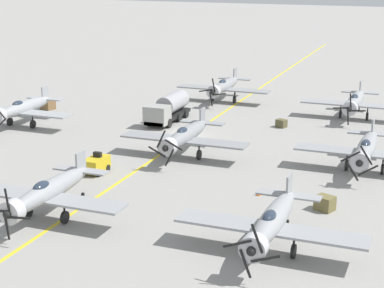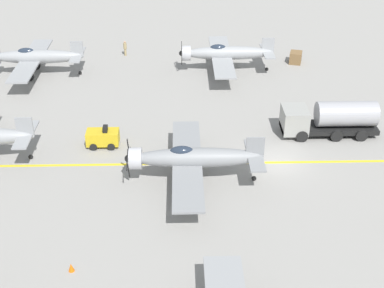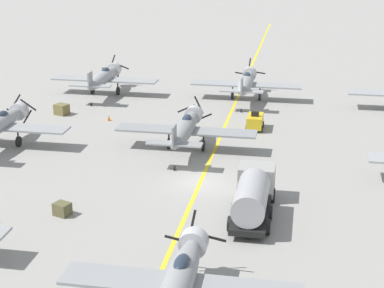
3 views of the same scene
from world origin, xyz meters
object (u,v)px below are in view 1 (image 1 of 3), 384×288
at_px(airplane_near_center, 224,86).
at_px(traffic_cone, 259,192).
at_px(supply_crate_mid_lane, 325,203).
at_px(airplane_near_left, 355,101).
at_px(fuel_tanker, 168,109).
at_px(airplane_mid_center, 185,136).
at_px(airplane_mid_right, 22,108).
at_px(supply_crate_by_tanker, 48,104).
at_px(tow_tractor, 96,164).
at_px(airplane_mid_left, 366,149).
at_px(supply_crate_outboard, 281,123).
at_px(airplane_far_left, 272,222).
at_px(airplane_far_center, 48,192).

relative_size(airplane_near_center, traffic_cone, 21.82).
relative_size(supply_crate_mid_lane, traffic_cone, 2.35).
bearing_deg(airplane_near_left, fuel_tanker, 21.82).
bearing_deg(airplane_near_left, airplane_near_center, -14.33).
height_order(airplane_near_left, airplane_near_center, airplane_near_left).
height_order(airplane_mid_center, airplane_mid_right, airplane_mid_center).
height_order(airplane_near_center, traffic_cone, airplane_near_center).
height_order(airplane_mid_right, supply_crate_by_tanker, airplane_mid_right).
bearing_deg(tow_tractor, airplane_mid_left, -157.34).
relative_size(tow_tractor, supply_crate_by_tanker, 1.73).
bearing_deg(supply_crate_by_tanker, airplane_near_left, -166.04).
xyz_separation_m(fuel_tanker, traffic_cone, (-15.85, 18.93, -1.24)).
relative_size(tow_tractor, supply_crate_outboard, 2.51).
relative_size(airplane_mid_center, supply_crate_mid_lane, 9.30).
bearing_deg(airplane_mid_right, airplane_far_left, 148.46).
distance_m(fuel_tanker, supply_crate_outboard, 12.71).
xyz_separation_m(airplane_near_left, airplane_near_center, (16.79, -3.20, 0.00)).
height_order(fuel_tanker, supply_crate_by_tanker, fuel_tanker).
distance_m(airplane_far_center, airplane_near_center, 41.13).
relative_size(fuel_tanker, tow_tractor, 3.08).
bearing_deg(airplane_far_center, supply_crate_outboard, -107.36).
xyz_separation_m(airplane_far_center, airplane_mid_right, (17.29, -21.09, 0.00)).
xyz_separation_m(airplane_near_left, tow_tractor, (17.80, 27.89, -1.22)).
bearing_deg(fuel_tanker, airplane_far_center, 96.68).
distance_m(airplane_far_center, supply_crate_by_tanker, 35.05).
distance_m(airplane_near_left, supply_crate_by_tanker, 36.46).
height_order(fuel_tanker, supply_crate_mid_lane, fuel_tanker).
bearing_deg(supply_crate_by_tanker, fuel_tanker, 178.76).
height_order(airplane_mid_left, tow_tractor, airplane_mid_left).
distance_m(tow_tractor, traffic_cone, 14.38).
xyz_separation_m(supply_crate_mid_lane, traffic_cone, (5.31, -1.18, -0.26)).
xyz_separation_m(airplane_mid_center, supply_crate_mid_lane, (-14.37, 8.46, -1.47)).
height_order(airplane_near_left, fuel_tanker, airplane_near_left).
xyz_separation_m(airplane_near_center, tow_tractor, (1.01, 31.09, -1.22)).
xyz_separation_m(airplane_far_center, airplane_far_left, (-15.91, -0.51, 0.00)).
distance_m(airplane_mid_center, airplane_near_center, 24.37).
bearing_deg(airplane_mid_right, airplane_mid_center, 169.43).
bearing_deg(traffic_cone, airplane_mid_right, -20.68).
xyz_separation_m(airplane_mid_right, traffic_cone, (-29.77, 11.24, -1.74)).
distance_m(airplane_mid_left, airplane_near_center, 30.07).
bearing_deg(tow_tractor, traffic_cone, 179.28).
height_order(airplane_near_left, tow_tractor, airplane_near_left).
distance_m(airplane_far_left, supply_crate_outboard, 31.27).
relative_size(airplane_near_left, tow_tractor, 4.62).
distance_m(airplane_near_left, tow_tractor, 33.10).
height_order(supply_crate_by_tanker, traffic_cone, supply_crate_by_tanker).
relative_size(supply_crate_by_tanker, traffic_cone, 2.73).
height_order(airplane_mid_center, airplane_far_center, airplane_far_center).
bearing_deg(supply_crate_mid_lane, airplane_near_left, -86.31).
height_order(tow_tractor, traffic_cone, tow_tractor).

